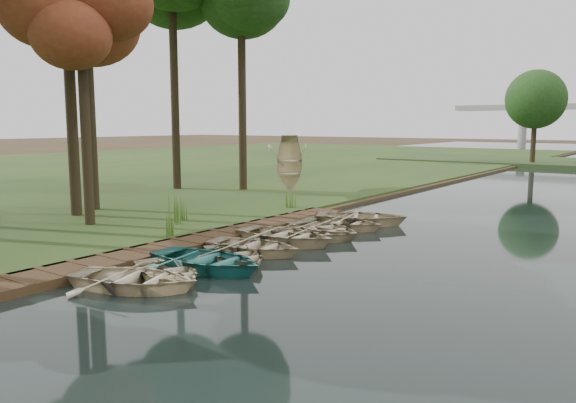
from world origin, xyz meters
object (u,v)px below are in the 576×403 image
Objects in this scene: stored_rowboat at (289,188)px; rowboat_1 at (167,269)px; rowboat_2 at (207,257)px; boardwalk at (207,240)px; rowboat_0 at (135,276)px.

rowboat_1 is at bearing -120.41° from stored_rowboat.
stored_rowboat reaches higher than rowboat_2.
boardwalk is 4.90m from rowboat_1.
rowboat_1 is at bearing -23.81° from rowboat_0.
stored_rowboat is (-4.82, 11.59, 0.50)m from boardwalk.
rowboat_2 is (0.10, 1.43, 0.07)m from rowboat_1.
rowboat_0 is at bearing 173.46° from rowboat_2.
boardwalk is 4.29× the size of rowboat_2.
rowboat_0 is 2.46m from rowboat_2.
boardwalk is at bearing 5.63° from rowboat_0.
rowboat_1 is 17.41m from stored_rowboat.
rowboat_0 reaches higher than rowboat_1.
rowboat_1 is 1.44m from rowboat_2.
rowboat_0 is at bearing -64.27° from boardwalk.
rowboat_0 is at bearing -121.96° from stored_rowboat.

